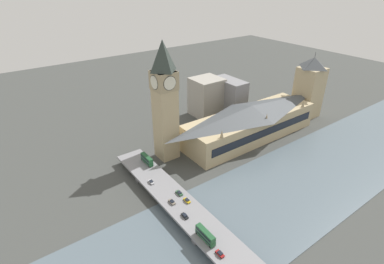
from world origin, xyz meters
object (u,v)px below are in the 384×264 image
at_px(car_northbound_tail, 172,202).
at_px(car_southbound_tail, 179,193).
at_px(parliament_hall, 251,122).
at_px(double_decker_bus_rear, 205,235).
at_px(road_bridge, 206,230).
at_px(car_northbound_lead, 185,216).
at_px(car_southbound_lead, 187,200).
at_px(double_decker_bus_lead, 147,159).
at_px(car_southbound_extra, 220,254).
at_px(victoria_tower, 309,88).
at_px(clock_tower, 165,99).
at_px(car_southbound_mid, 151,182).

relative_size(car_northbound_tail, car_southbound_tail, 0.95).
bearing_deg(parliament_hall, double_decker_bus_rear, 124.16).
bearing_deg(road_bridge, car_northbound_lead, 16.46).
bearing_deg(car_southbound_lead, double_decker_bus_lead, -0.38).
bearing_deg(double_decker_bus_lead, double_decker_bus_rear, 173.30).
xyz_separation_m(double_decker_bus_lead, double_decker_bus_rear, (-65.83, 7.73, 0.00)).
bearing_deg(car_southbound_tail, car_northbound_lead, 155.11).
bearing_deg(car_southbound_lead, car_southbound_extra, 167.38).
distance_m(double_decker_bus_rear, car_northbound_tail, 27.75).
distance_m(double_decker_bus_lead, car_northbound_tail, 38.84).
relative_size(victoria_tower, car_northbound_lead, 12.36).
height_order(double_decker_bus_lead, car_southbound_lead, double_decker_bus_lead).
height_order(victoria_tower, double_decker_bus_rear, victoria_tower).
distance_m(double_decker_bus_rear, car_southbound_lead, 25.35).
height_order(parliament_hall, clock_tower, clock_tower).
bearing_deg(car_northbound_tail, victoria_tower, -78.15).
xyz_separation_m(victoria_tower, car_southbound_extra, (-68.92, 151.78, -18.31)).
bearing_deg(clock_tower, road_bridge, 162.13).
bearing_deg(clock_tower, double_decker_bus_lead, 110.44).
bearing_deg(car_southbound_lead, car_southbound_tail, -0.30).
distance_m(car_northbound_lead, car_southbound_mid, 31.58).
xyz_separation_m(parliament_hall, clock_tower, (13.34, 61.47, 27.22)).
xyz_separation_m(clock_tower, car_northbound_lead, (-56.51, 25.29, -33.54)).
height_order(parliament_hall, victoria_tower, victoria_tower).
distance_m(car_southbound_lead, car_southbound_extra, 34.62).
bearing_deg(car_southbound_extra, parliament_hall, -51.76).
bearing_deg(car_northbound_lead, victoria_tower, -74.04).
relative_size(road_bridge, car_southbound_lead, 36.69).
distance_m(parliament_hall, double_decker_bus_rear, 105.57).
height_order(double_decker_bus_rear, car_southbound_mid, double_decker_bus_rear).
bearing_deg(clock_tower, car_southbound_extra, 162.49).
distance_m(double_decker_bus_lead, double_decker_bus_rear, 66.28).
relative_size(parliament_hall, car_southbound_tail, 23.42).
distance_m(car_northbound_tail, car_southbound_extra, 37.31).
xyz_separation_m(victoria_tower, car_northbound_tail, (-31.62, 150.78, -18.37)).
distance_m(clock_tower, double_decker_bus_rear, 83.24).
bearing_deg(double_decker_bus_lead, car_southbound_extra, 174.07).
bearing_deg(double_decker_bus_rear, road_bridge, -40.13).
distance_m(double_decker_bus_lead, car_southbound_lead, 41.73).
distance_m(road_bridge, car_northbound_lead, 12.04).
height_order(car_northbound_tail, car_southbound_tail, car_southbound_tail).
distance_m(parliament_hall, clock_tower, 68.54).
relative_size(car_northbound_tail, car_southbound_mid, 1.01).
distance_m(victoria_tower, double_decker_bus_rear, 163.65).
xyz_separation_m(double_decker_bus_rear, car_southbound_mid, (47.64, -0.36, -2.02)).
xyz_separation_m(parliament_hall, car_northbound_lead, (-43.16, 86.76, -6.32)).
height_order(car_southbound_lead, car_southbound_mid, car_southbound_lead).
bearing_deg(car_southbound_mid, road_bridge, -175.29).
height_order(car_northbound_lead, car_southbound_lead, car_northbound_lead).
relative_size(double_decker_bus_lead, car_southbound_tail, 2.52).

